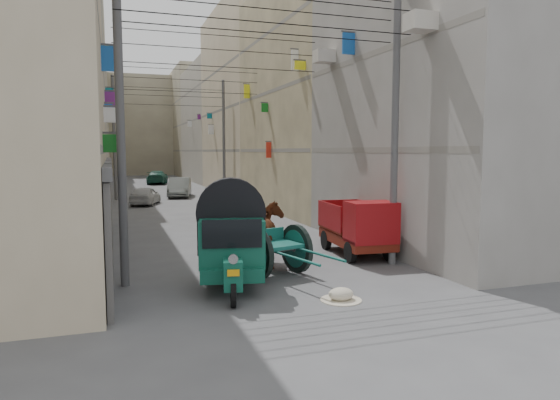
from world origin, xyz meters
name	(u,v)px	position (x,y,z in m)	size (l,w,h in m)	color
ground	(395,369)	(0.00, 0.00, 0.00)	(140.00, 140.00, 0.00)	#4C4D4F
building_row_left	(49,106)	(-8.00, 34.13, 6.46)	(8.00, 62.00, 14.00)	beige
building_row_right	(260,111)	(8.00, 34.13, 6.46)	(8.00, 62.00, 14.00)	gray
end_cap_building	(139,127)	(0.00, 66.00, 6.50)	(22.00, 10.00, 13.00)	#B0A88A
shutters_left	(110,205)	(-3.92, 10.38, 1.49)	(0.18, 14.40, 2.88)	#454549
signboards	(184,146)	(-0.01, 21.66, 3.43)	(8.22, 40.52, 5.67)	#0B6A7D
ac_units	(369,8)	(3.65, 7.67, 7.43)	(0.70, 6.55, 3.35)	beige
utility_poles	(198,133)	(0.00, 17.00, 4.00)	(7.40, 22.20, 8.00)	#504F51
overhead_cables	(208,62)	(0.00, 14.40, 6.77)	(7.40, 22.52, 1.12)	black
auto_rickshaw	(231,239)	(-1.27, 4.98, 1.15)	(1.96, 2.87, 1.95)	black
tonga_cart	(278,250)	(0.13, 5.77, 0.66)	(1.77, 2.99, 1.27)	black
mini_truck	(361,230)	(3.17, 7.07, 0.83)	(1.61, 3.19, 1.74)	black
second_cart	(238,217)	(0.67, 12.18, 0.69)	(1.64, 1.50, 1.29)	#13554C
feed_sack	(341,294)	(0.73, 3.32, 0.14)	(0.55, 0.44, 0.28)	beige
horse	(272,234)	(0.38, 7.00, 0.86)	(0.92, 2.03, 1.71)	maroon
distant_car_white	(145,196)	(-1.98, 24.23, 0.55)	(1.30, 3.23, 1.10)	#BABABA
distant_car_grey	(180,187)	(0.61, 28.79, 0.66)	(1.40, 4.02, 1.33)	slate
distant_car_green	(157,177)	(0.35, 43.37, 0.63)	(1.77, 4.36, 1.27)	#1A4E3E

